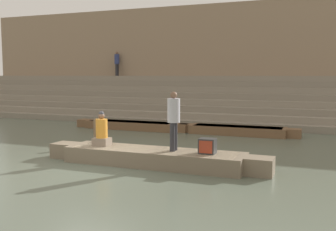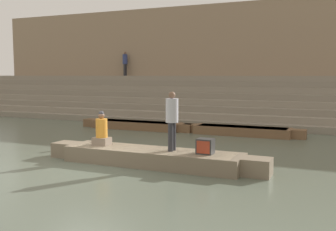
{
  "view_description": "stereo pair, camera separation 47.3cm",
  "coord_description": "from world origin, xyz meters",
  "px_view_note": "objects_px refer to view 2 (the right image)",
  "views": [
    {
      "loc": [
        6.27,
        -9.43,
        2.67
      ],
      "look_at": [
        1.66,
        2.29,
        1.37
      ],
      "focal_mm": 42.0,
      "sensor_mm": 36.0,
      "label": 1
    },
    {
      "loc": [
        6.71,
        -9.25,
        2.67
      ],
      "look_at": [
        1.66,
        2.29,
        1.37
      ],
      "focal_mm": 42.0,
      "sensor_mm": 36.0,
      "label": 2
    }
  ],
  "objects_px": {
    "rowboat_main": "(152,157)",
    "person_on_steps": "(125,62)",
    "moored_boat_distant": "(242,131)",
    "mooring_post": "(98,133)",
    "person_standing": "(172,117)",
    "tv_set": "(205,146)",
    "person_rowing": "(102,132)",
    "moored_boat_shore": "(136,125)"
  },
  "relations": [
    {
      "from": "rowboat_main",
      "to": "person_standing",
      "type": "relative_size",
      "value": 4.05
    },
    {
      "from": "tv_set",
      "to": "mooring_post",
      "type": "xyz_separation_m",
      "value": [
        -4.88,
        1.98,
        -0.17
      ]
    },
    {
      "from": "rowboat_main",
      "to": "tv_set",
      "type": "xyz_separation_m",
      "value": [
        1.66,
        0.02,
        0.44
      ]
    },
    {
      "from": "person_standing",
      "to": "person_rowing",
      "type": "height_order",
      "value": "person_standing"
    },
    {
      "from": "rowboat_main",
      "to": "person_on_steps",
      "type": "distance_m",
      "value": 16.03
    },
    {
      "from": "person_standing",
      "to": "tv_set",
      "type": "bearing_deg",
      "value": 2.15
    },
    {
      "from": "person_standing",
      "to": "moored_boat_distant",
      "type": "distance_m",
      "value": 6.97
    },
    {
      "from": "rowboat_main",
      "to": "person_standing",
      "type": "distance_m",
      "value": 1.37
    },
    {
      "from": "mooring_post",
      "to": "person_on_steps",
      "type": "bearing_deg",
      "value": 115.01
    },
    {
      "from": "moored_boat_distant",
      "to": "tv_set",
      "type": "bearing_deg",
      "value": -81.54
    },
    {
      "from": "person_standing",
      "to": "mooring_post",
      "type": "distance_m",
      "value": 4.41
    },
    {
      "from": "person_rowing",
      "to": "moored_boat_distant",
      "type": "distance_m",
      "value": 7.48
    },
    {
      "from": "person_on_steps",
      "to": "rowboat_main",
      "type": "bearing_deg",
      "value": -68.28
    },
    {
      "from": "tv_set",
      "to": "person_standing",
      "type": "bearing_deg",
      "value": -174.7
    },
    {
      "from": "mooring_post",
      "to": "moored_boat_distant",
      "type": "bearing_deg",
      "value": 48.52
    },
    {
      "from": "person_rowing",
      "to": "moored_boat_distant",
      "type": "bearing_deg",
      "value": 71.37
    },
    {
      "from": "rowboat_main",
      "to": "person_rowing",
      "type": "distance_m",
      "value": 1.88
    },
    {
      "from": "moored_boat_shore",
      "to": "moored_boat_distant",
      "type": "bearing_deg",
      "value": -4.17
    },
    {
      "from": "person_standing",
      "to": "moored_boat_shore",
      "type": "relative_size",
      "value": 0.29
    },
    {
      "from": "rowboat_main",
      "to": "moored_boat_distant",
      "type": "height_order",
      "value": "rowboat_main"
    },
    {
      "from": "moored_boat_shore",
      "to": "moored_boat_distant",
      "type": "relative_size",
      "value": 1.08
    },
    {
      "from": "rowboat_main",
      "to": "mooring_post",
      "type": "height_order",
      "value": "mooring_post"
    },
    {
      "from": "rowboat_main",
      "to": "moored_boat_shore",
      "type": "height_order",
      "value": "rowboat_main"
    },
    {
      "from": "moored_boat_shore",
      "to": "person_on_steps",
      "type": "distance_m",
      "value": 8.42
    },
    {
      "from": "person_rowing",
      "to": "mooring_post",
      "type": "height_order",
      "value": "person_rowing"
    },
    {
      "from": "tv_set",
      "to": "person_on_steps",
      "type": "distance_m",
      "value": 16.87
    },
    {
      "from": "person_rowing",
      "to": "tv_set",
      "type": "height_order",
      "value": "person_rowing"
    },
    {
      "from": "tv_set",
      "to": "moored_boat_distant",
      "type": "relative_size",
      "value": 0.08
    },
    {
      "from": "person_on_steps",
      "to": "moored_boat_shore",
      "type": "bearing_deg",
      "value": -67.32
    },
    {
      "from": "moored_boat_distant",
      "to": "mooring_post",
      "type": "bearing_deg",
      "value": -127.56
    },
    {
      "from": "moored_boat_distant",
      "to": "mooring_post",
      "type": "xyz_separation_m",
      "value": [
        -4.33,
        -4.9,
        0.31
      ]
    },
    {
      "from": "mooring_post",
      "to": "person_on_steps",
      "type": "height_order",
      "value": "person_on_steps"
    },
    {
      "from": "person_rowing",
      "to": "mooring_post",
      "type": "relative_size",
      "value": 1.04
    },
    {
      "from": "mooring_post",
      "to": "person_standing",
      "type": "bearing_deg",
      "value": -26.77
    },
    {
      "from": "person_standing",
      "to": "person_rowing",
      "type": "xyz_separation_m",
      "value": [
        -2.4,
        -0.02,
        -0.56
      ]
    },
    {
      "from": "moored_boat_distant",
      "to": "mooring_post",
      "type": "height_order",
      "value": "mooring_post"
    },
    {
      "from": "tv_set",
      "to": "moored_boat_distant",
      "type": "bearing_deg",
      "value": 101.8
    },
    {
      "from": "rowboat_main",
      "to": "person_on_steps",
      "type": "bearing_deg",
      "value": 124.47
    },
    {
      "from": "tv_set",
      "to": "moored_boat_distant",
      "type": "xyz_separation_m",
      "value": [
        -0.55,
        6.88,
        -0.48
      ]
    },
    {
      "from": "moored_boat_shore",
      "to": "mooring_post",
      "type": "bearing_deg",
      "value": -84.0
    },
    {
      "from": "person_standing",
      "to": "mooring_post",
      "type": "height_order",
      "value": "person_standing"
    },
    {
      "from": "rowboat_main",
      "to": "person_on_steps",
      "type": "height_order",
      "value": "person_on_steps"
    }
  ]
}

